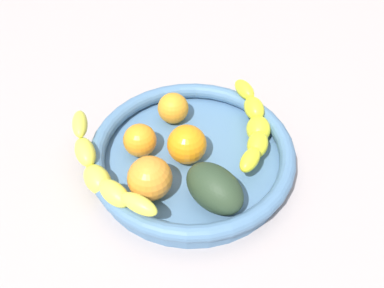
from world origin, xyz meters
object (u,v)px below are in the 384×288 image
(orange_front, at_px, (150,178))
(avocado_dark, at_px, (215,188))
(banana_draped_left, at_px, (254,126))
(fruit_bowl, at_px, (192,156))
(orange_rear, at_px, (140,140))
(banana_draped_right, at_px, (101,171))
(orange_mid_right, at_px, (173,108))
(orange_mid_left, at_px, (187,145))

(orange_front, relative_size, avocado_dark, 0.69)
(banana_draped_left, height_order, orange_front, orange_front)
(fruit_bowl, bearing_deg, banana_draped_left, 14.66)
(fruit_bowl, relative_size, orange_rear, 6.14)
(banana_draped_right, xyz_separation_m, orange_rear, (0.06, 0.06, -0.01))
(orange_mid_right, distance_m, avocado_dark, 0.18)
(banana_draped_left, xyz_separation_m, orange_mid_left, (-0.11, -0.03, 0.00))
(fruit_bowl, height_order, avocado_dark, avocado_dark)
(orange_front, bearing_deg, orange_rear, 95.95)
(orange_mid_left, height_order, avocado_dark, avocado_dark)
(banana_draped_left, xyz_separation_m, orange_rear, (-0.18, -0.00, -0.00))
(orange_mid_left, height_order, orange_mid_right, orange_mid_left)
(banana_draped_left, xyz_separation_m, avocado_dark, (-0.09, -0.12, 0.00))
(banana_draped_right, distance_m, avocado_dark, 0.16)
(orange_mid_right, distance_m, orange_rear, 0.09)
(orange_front, distance_m, orange_mid_right, 0.16)
(orange_mid_left, relative_size, orange_mid_right, 1.18)
(avocado_dark, bearing_deg, orange_front, 161.01)
(fruit_bowl, relative_size, banana_draped_left, 1.52)
(avocado_dark, bearing_deg, banana_draped_right, 160.79)
(banana_draped_right, distance_m, orange_mid_left, 0.13)
(banana_draped_right, xyz_separation_m, orange_mid_left, (0.13, 0.03, -0.00))
(fruit_bowl, height_order, banana_draped_right, banana_draped_right)
(banana_draped_left, height_order, banana_draped_right, banana_draped_right)
(banana_draped_left, relative_size, orange_rear, 4.05)
(fruit_bowl, bearing_deg, orange_mid_left, -167.12)
(orange_rear, bearing_deg, orange_front, -84.05)
(banana_draped_right, distance_m, orange_front, 0.07)
(banana_draped_left, relative_size, orange_mid_left, 3.47)
(banana_draped_right, height_order, avocado_dark, avocado_dark)
(orange_front, bearing_deg, orange_mid_left, 43.07)
(orange_front, height_order, orange_mid_left, orange_front)
(orange_rear, xyz_separation_m, avocado_dark, (0.10, -0.11, 0.00))
(orange_mid_left, bearing_deg, orange_mid_right, 96.35)
(banana_draped_right, bearing_deg, orange_mid_right, 46.19)
(fruit_bowl, xyz_separation_m, banana_draped_left, (0.10, 0.03, 0.02))
(orange_rear, relative_size, avocado_dark, 0.55)
(orange_mid_left, xyz_separation_m, avocado_dark, (0.03, -0.09, 0.00))
(banana_draped_left, distance_m, orange_mid_right, 0.14)
(banana_draped_left, distance_m, orange_rear, 0.18)
(orange_front, bearing_deg, banana_draped_left, 26.47)
(orange_front, xyz_separation_m, avocado_dark, (0.09, -0.03, -0.00))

